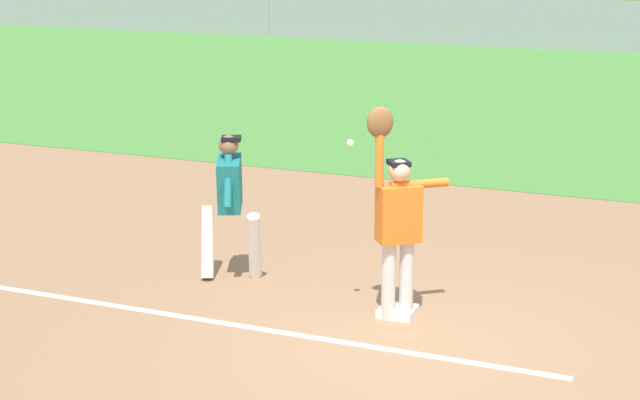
# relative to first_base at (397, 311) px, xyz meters

# --- Properties ---
(ground_plane) EXTENTS (74.56, 74.56, 0.00)m
(ground_plane) POSITION_rel_first_base_xyz_m (0.33, -0.77, -0.04)
(ground_plane) COLOR #936D4C
(outfield_grass) EXTENTS (51.31, 18.29, 0.01)m
(outfield_grass) POSITION_rel_first_base_xyz_m (0.33, 14.80, -0.04)
(outfield_grass) COLOR #478438
(outfield_grass) RESTS_ON ground_plane
(chalk_foul_line) EXTENTS (12.00, 0.18, 0.01)m
(chalk_foul_line) POSITION_rel_first_base_xyz_m (-4.00, -0.90, -0.04)
(chalk_foul_line) COLOR white
(chalk_foul_line) RESTS_ON ground_plane
(first_base) EXTENTS (0.39, 0.39, 0.08)m
(first_base) POSITION_rel_first_base_xyz_m (0.00, 0.00, 0.00)
(first_base) COLOR white
(first_base) RESTS_ON ground_plane
(fielder) EXTENTS (0.78, 0.63, 2.28)m
(fielder) POSITION_rel_first_base_xyz_m (0.00, -0.09, 1.08)
(fielder) COLOR silver
(fielder) RESTS_ON ground_plane
(runner) EXTENTS (0.88, 0.81, 1.72)m
(runner) POSITION_rel_first_base_xyz_m (-2.17, 0.39, 0.96)
(runner) COLOR white
(runner) RESTS_ON ground_plane
(baseball) EXTENTS (0.07, 0.07, 0.07)m
(baseball) POSITION_rel_first_base_xyz_m (-0.44, -0.31, 1.86)
(baseball) COLOR white
(parked_car_white) EXTENTS (4.56, 2.45, 1.25)m
(parked_car_white) POSITION_rel_first_base_xyz_m (-9.68, 26.91, 0.63)
(parked_car_white) COLOR white
(parked_car_white) RESTS_ON ground_plane
(parked_car_green) EXTENTS (4.57, 2.46, 1.25)m
(parked_car_green) POSITION_rel_first_base_xyz_m (-3.37, 26.75, 0.63)
(parked_car_green) COLOR #1E6B33
(parked_car_green) RESTS_ON ground_plane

